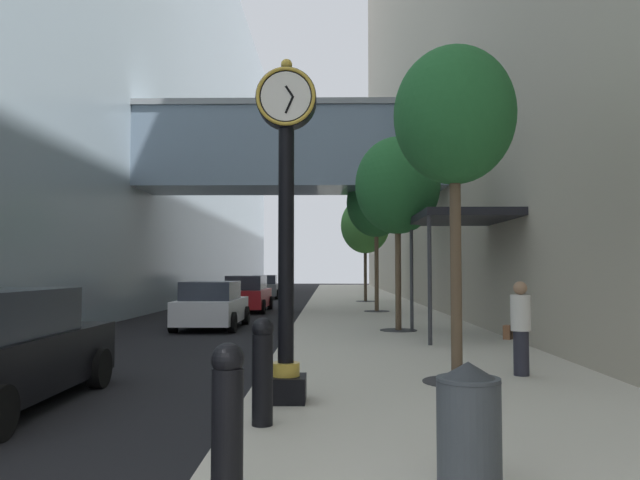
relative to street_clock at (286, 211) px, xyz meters
name	(u,v)px	position (x,y,z in m)	size (l,w,h in m)	color
ground_plane	(305,310)	(-0.60, 20.90, -2.76)	(110.00, 110.00, 0.00)	black
sidewalk_right	(363,305)	(2.36, 23.90, -2.69)	(5.93, 80.00, 0.14)	beige
building_block_left	(104,70)	(-11.73, 23.84, 10.07)	(21.94, 80.00, 25.74)	#93A8B7
street_clock	(286,211)	(0.00, 0.00, 0.00)	(0.84, 0.55, 4.76)	black
bollard_nearest	(227,421)	(-0.18, -3.65, -1.97)	(0.26, 0.26, 1.24)	black
bollard_second	(263,369)	(-0.18, -1.23, -1.97)	(0.26, 0.26, 1.24)	black
street_tree_near	(454,118)	(2.64, 1.46, 1.67)	(1.97, 1.97, 5.46)	#333335
street_tree_mid_near	(398,186)	(2.64, 9.67, 1.69)	(2.54, 2.54, 5.79)	#333335
street_tree_mid_far	(376,203)	(2.64, 17.87, 2.07)	(2.59, 2.59, 6.20)	#333335
street_tree_far	(365,226)	(2.64, 26.08, 1.71)	(2.79, 2.79, 5.94)	#333335
trash_bin	(469,425)	(1.74, -3.31, -2.08)	(0.53, 0.53, 1.05)	#383D42
pedestrian_walking	(520,326)	(3.87, 2.12, -1.78)	(0.52, 0.47, 1.60)	#23232D
storefront_awning	(460,220)	(4.09, 7.82, 0.53)	(2.40, 3.60, 3.30)	black
car_grey_near	(265,287)	(-3.76, 32.51, -1.99)	(2.05, 4.07, 1.58)	slate
car_white_far	(212,305)	(-3.30, 11.63, -1.99)	(2.07, 4.13, 1.55)	silver
car_red_trailing	(247,294)	(-3.22, 19.60, -1.95)	(2.05, 4.52, 1.67)	#AD191E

